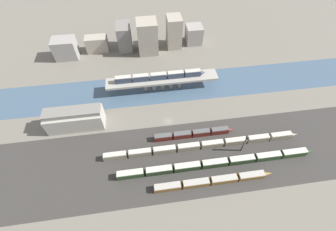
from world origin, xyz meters
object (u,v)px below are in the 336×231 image
Objects in this scene: train_yard_mid at (218,163)px; signal_tower at (244,144)px; train_on_bridge at (160,76)px; train_yard_near at (213,181)px; warehouse_building at (75,119)px; train_yard_far at (203,145)px; train_yard_outer at (194,134)px.

signal_tower reaches higher than train_yard_mid.
train_on_bridge is 68.15m from train_yard_near.
warehouse_building is (-70.15, 33.87, 4.23)m from train_yard_mid.
train_on_bridge is 4.49× the size of signal_tower.
signal_tower is (18.71, 14.55, 4.67)m from train_yard_near.
signal_tower is at bearing -13.14° from train_yard_far.
train_yard_near is 19.06m from train_yard_far.
train_on_bridge is 49.89m from train_yard_far.
signal_tower is (19.25, -4.49, 4.36)m from train_yard_far.
train_yard_near is at bearing -75.61° from train_on_bridge.
warehouse_building is at bearing 161.85° from signal_tower.
train_yard_mid is (4.36, 8.39, 0.33)m from train_yard_near.
train_yard_outer is at bearing 113.09° from train_yard_mid.
train_yard_mid is 11.73m from train_yard_far.
train_yard_far reaches higher than train_yard_near.
warehouse_building is (-65.79, 42.25, 4.55)m from train_yard_near.
train_yard_mid is at bearing -25.77° from warehouse_building.
signal_tower reaches higher than train_yard_far.
train_yard_outer is at bearing 151.00° from signal_tower.
train_yard_far is at bearing 166.86° from signal_tower.
warehouse_building reaches higher than train_yard_outer.
train_yard_mid is at bearing -65.31° from train_yard_far.
train_on_bridge is 0.56× the size of train_yard_mid.
train_yard_near is 9.46m from train_yard_mid.
train_on_bridge reaches higher than train_yard_mid.
train_on_bridge is at bearing 124.89° from signal_tower.
train_on_bridge is at bearing 25.39° from warehouse_building.
train_yard_far is (-0.54, 19.05, 0.32)m from train_yard_near.
train_yard_near is 1.30× the size of train_yard_outer.
warehouse_building is at bearing 147.29° from train_yard_near.
train_yard_outer is (-3.52, 26.88, 0.15)m from train_yard_near.
train_yard_mid is 2.26× the size of train_yard_outer.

